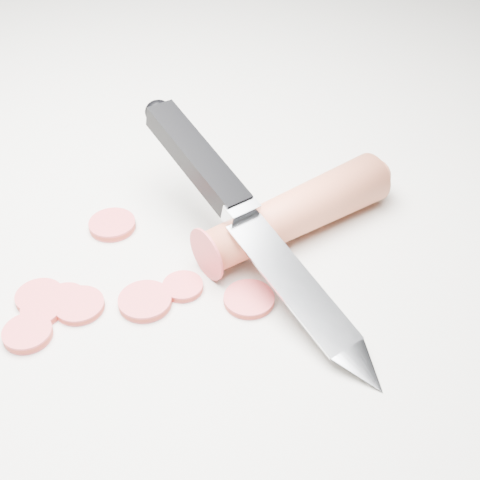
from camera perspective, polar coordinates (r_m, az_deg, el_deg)
The scene contains 12 objects.
ground at distance 0.54m, azimuth -6.93°, elevation -1.56°, with size 2.40×2.40×0.00m, color beige.
carrot at distance 0.54m, azimuth 4.74°, elevation 2.33°, with size 0.04×0.04×0.17m, color #CD5E3D.
carrot_slice_0 at distance 0.51m, azimuth -14.70°, elevation -4.94°, with size 0.03×0.03×0.01m, color #D23F45.
carrot_slice_1 at distance 0.52m, azimuth -16.74°, elevation -4.67°, with size 0.04×0.04×0.01m, color #D23F45.
carrot_slice_2 at distance 0.51m, azimuth -4.90°, elevation -3.98°, with size 0.03×0.03×0.01m, color #D23F45.
carrot_slice_3 at distance 0.50m, azimuth -13.55°, elevation -5.46°, with size 0.04×0.04×0.01m, color #D23F45.
carrot_slice_4 at distance 0.50m, azimuth -8.11°, elevation -5.20°, with size 0.04×0.04×0.01m, color #D23F45.
carrot_slice_5 at distance 0.57m, azimuth -10.85°, elevation 1.29°, with size 0.04×0.04×0.01m, color #D23F45.
carrot_slice_6 at distance 0.49m, azimuth -17.68°, elevation -7.60°, with size 0.03×0.03×0.01m, color #D23F45.
carrot_slice_7 at distance 0.50m, azimuth 0.78°, elevation -5.07°, with size 0.04×0.04×0.01m, color #D23F45.
carrot_slice_8 at distance 0.51m, azimuth -16.61°, elevation -5.84°, with size 0.03×0.03×0.01m, color #D23F45.
kitchen_knife at distance 0.50m, azimuth 1.21°, elevation 1.38°, with size 0.29×0.13×0.09m, color #BABDC2, non-canonical shape.
Camera 1 is at (0.28, -0.29, 0.36)m, focal length 50.00 mm.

